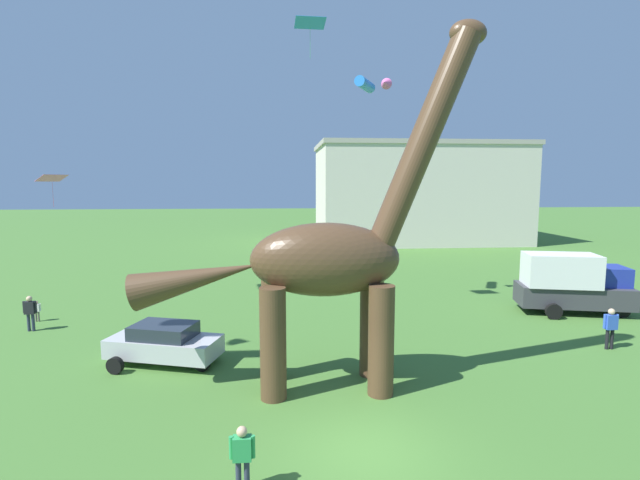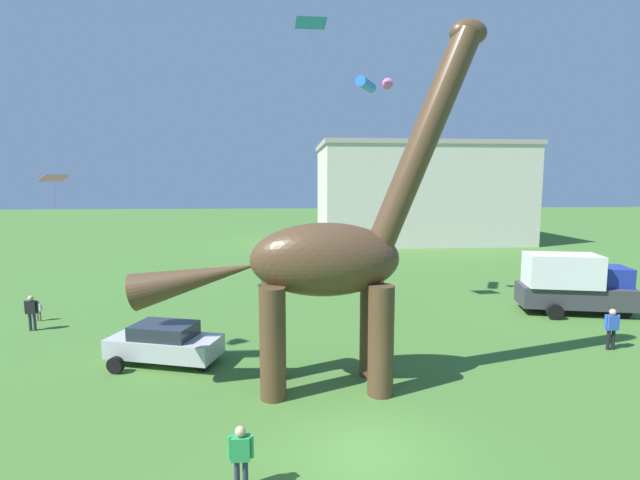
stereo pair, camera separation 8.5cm
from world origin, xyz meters
TOP-DOWN VIEW (x-y plane):
  - ground_plane at (0.00, 0.00)m, footprint 240.00×240.00m
  - dinosaur_sculpture at (-0.69, 4.04)m, footprint 11.59×2.46m
  - parked_sedan_left at (-6.60, 6.59)m, footprint 4.53×2.91m
  - parked_box_truck at (13.32, 11.99)m, footprint 5.93×3.34m
  - person_watching_child at (-14.31, 12.76)m, footprint 0.40×0.17m
  - person_near_flyer at (-3.00, -1.35)m, footprint 0.58×0.26m
  - person_vendor_side at (-13.82, 11.17)m, footprint 0.63×0.28m
  - person_far_spectator at (11.55, 6.59)m, footprint 0.65×0.29m
  - kite_trailing at (-16.23, 19.41)m, footprint 1.84×1.93m
  - kite_mid_center at (2.78, 14.69)m, footprint 2.12×2.10m
  - kite_far_left at (-0.60, 12.09)m, footprint 1.50×1.14m
  - background_building_block at (14.18, 43.83)m, footprint 23.65×13.56m

SIDE VIEW (x-z plane):
  - ground_plane at x=0.00m, z-range 0.00..0.00m
  - person_watching_child at x=-14.31m, z-range 0.11..1.17m
  - parked_sedan_left at x=-6.60m, z-range 0.03..1.58m
  - person_near_flyer at x=-3.00m, z-range 0.16..1.72m
  - person_vendor_side at x=-13.82m, z-range 0.18..1.86m
  - person_far_spectator at x=11.55m, z-range 0.18..1.92m
  - parked_box_truck at x=13.32m, z-range 0.05..3.25m
  - dinosaur_sculpture at x=-0.69m, z-range -1.68..10.44m
  - background_building_block at x=14.18m, z-range 0.01..11.54m
  - kite_trailing at x=-16.23m, z-range 6.20..8.22m
  - kite_mid_center at x=2.78m, z-range 11.95..12.55m
  - kite_far_left at x=-0.60m, z-range 13.58..15.37m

